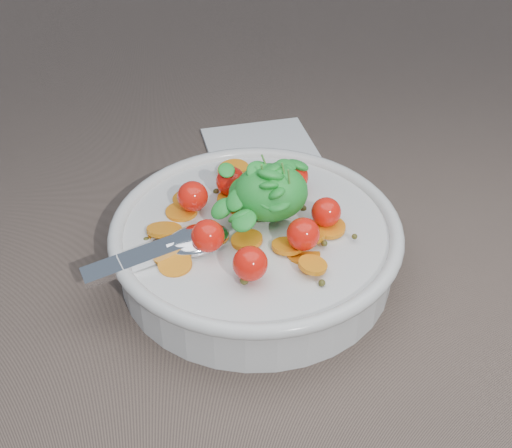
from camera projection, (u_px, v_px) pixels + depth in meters
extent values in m
plane|color=#776355|center=(265.00, 263.00, 0.67)|extent=(6.00, 6.00, 0.00)
cylinder|color=silver|center=(256.00, 248.00, 0.65)|extent=(0.28, 0.28, 0.05)
torus|color=silver|center=(256.00, 228.00, 0.63)|extent=(0.29, 0.29, 0.01)
cylinder|color=silver|center=(256.00, 265.00, 0.66)|extent=(0.14, 0.14, 0.01)
cylinder|color=brown|center=(256.00, 248.00, 0.65)|extent=(0.25, 0.25, 0.04)
cylinder|color=orange|center=(233.00, 200.00, 0.66)|extent=(0.05, 0.05, 0.01)
cylinder|color=orange|center=(234.00, 170.00, 0.70)|extent=(0.05, 0.05, 0.01)
cylinder|color=orange|center=(259.00, 203.00, 0.67)|extent=(0.04, 0.04, 0.02)
cylinder|color=orange|center=(247.00, 240.00, 0.61)|extent=(0.03, 0.03, 0.01)
cylinder|color=orange|center=(175.00, 264.00, 0.59)|extent=(0.04, 0.04, 0.01)
cylinder|color=orange|center=(244.00, 208.00, 0.66)|extent=(0.04, 0.04, 0.01)
cylinder|color=orange|center=(164.00, 230.00, 0.62)|extent=(0.05, 0.04, 0.02)
cylinder|color=orange|center=(162.00, 236.00, 0.63)|extent=(0.04, 0.04, 0.01)
cylinder|color=orange|center=(182.00, 212.00, 0.65)|extent=(0.04, 0.04, 0.01)
cylinder|color=orange|center=(328.00, 227.00, 0.63)|extent=(0.04, 0.04, 0.01)
cylinder|color=orange|center=(313.00, 265.00, 0.58)|extent=(0.03, 0.03, 0.01)
cylinder|color=orange|center=(303.00, 255.00, 0.60)|extent=(0.03, 0.03, 0.01)
cylinder|color=orange|center=(189.00, 197.00, 0.67)|extent=(0.04, 0.04, 0.01)
cylinder|color=orange|center=(282.00, 235.00, 0.63)|extent=(0.04, 0.04, 0.01)
cylinder|color=orange|center=(287.00, 246.00, 0.61)|extent=(0.03, 0.03, 0.01)
cylinder|color=orange|center=(309.00, 236.00, 0.61)|extent=(0.04, 0.04, 0.01)
cylinder|color=orange|center=(269.00, 202.00, 0.66)|extent=(0.05, 0.05, 0.01)
sphere|color=#444016|center=(221.00, 198.00, 0.67)|extent=(0.01, 0.01, 0.01)
sphere|color=#444016|center=(261.00, 192.00, 0.68)|extent=(0.01, 0.01, 0.01)
sphere|color=#444016|center=(324.00, 211.00, 0.66)|extent=(0.01, 0.01, 0.01)
sphere|color=#444016|center=(244.00, 280.00, 0.56)|extent=(0.01, 0.01, 0.01)
sphere|color=#444016|center=(289.00, 189.00, 0.69)|extent=(0.01, 0.01, 0.01)
sphere|color=#444016|center=(283.00, 197.00, 0.67)|extent=(0.01, 0.01, 0.01)
sphere|color=#444016|center=(324.00, 243.00, 0.60)|extent=(0.01, 0.01, 0.01)
sphere|color=#444016|center=(146.00, 240.00, 0.62)|extent=(0.01, 0.01, 0.01)
sphere|color=#444016|center=(296.00, 176.00, 0.70)|extent=(0.01, 0.01, 0.01)
sphere|color=#444016|center=(322.00, 283.00, 0.57)|extent=(0.01, 0.01, 0.01)
sphere|color=#444016|center=(306.00, 230.00, 0.63)|extent=(0.01, 0.01, 0.01)
sphere|color=#444016|center=(268.00, 174.00, 0.69)|extent=(0.01, 0.01, 0.01)
sphere|color=#444016|center=(216.00, 191.00, 0.68)|extent=(0.01, 0.01, 0.01)
sphere|color=#444016|center=(303.00, 209.00, 0.66)|extent=(0.01, 0.01, 0.01)
sphere|color=#444016|center=(355.00, 237.00, 0.61)|extent=(0.01, 0.01, 0.01)
sphere|color=red|center=(326.00, 212.00, 0.62)|extent=(0.03, 0.03, 0.03)
sphere|color=red|center=(295.00, 177.00, 0.67)|extent=(0.03, 0.03, 0.03)
sphere|color=red|center=(231.00, 181.00, 0.66)|extent=(0.03, 0.03, 0.03)
sphere|color=red|center=(193.00, 196.00, 0.64)|extent=(0.03, 0.03, 0.03)
sphere|color=red|center=(208.00, 236.00, 0.59)|extent=(0.03, 0.03, 0.03)
sphere|color=red|center=(250.00, 264.00, 0.56)|extent=(0.03, 0.03, 0.03)
sphere|color=red|center=(303.00, 234.00, 0.59)|extent=(0.03, 0.03, 0.03)
ellipsoid|color=green|center=(271.00, 192.00, 0.62)|extent=(0.07, 0.06, 0.05)
ellipsoid|color=green|center=(250.00, 193.00, 0.63)|extent=(0.04, 0.04, 0.03)
ellipsoid|color=green|center=(244.00, 221.00, 0.59)|extent=(0.03, 0.04, 0.02)
ellipsoid|color=green|center=(260.00, 174.00, 0.61)|extent=(0.04, 0.04, 0.03)
ellipsoid|color=green|center=(274.00, 183.00, 0.62)|extent=(0.03, 0.03, 0.02)
ellipsoid|color=green|center=(236.00, 200.00, 0.61)|extent=(0.03, 0.03, 0.02)
ellipsoid|color=green|center=(269.00, 186.00, 0.60)|extent=(0.02, 0.02, 0.02)
ellipsoid|color=green|center=(270.00, 170.00, 0.61)|extent=(0.04, 0.04, 0.02)
ellipsoid|color=green|center=(240.00, 216.00, 0.60)|extent=(0.03, 0.02, 0.03)
ellipsoid|color=green|center=(286.00, 165.00, 0.63)|extent=(0.03, 0.03, 0.01)
ellipsoid|color=green|center=(267.00, 178.00, 0.61)|extent=(0.02, 0.02, 0.01)
ellipsoid|color=green|center=(278.00, 175.00, 0.61)|extent=(0.03, 0.03, 0.02)
ellipsoid|color=green|center=(285.00, 177.00, 0.62)|extent=(0.03, 0.04, 0.03)
ellipsoid|color=green|center=(272.00, 200.00, 0.61)|extent=(0.03, 0.03, 0.02)
ellipsoid|color=green|center=(226.00, 170.00, 0.64)|extent=(0.02, 0.02, 0.01)
ellipsoid|color=green|center=(222.00, 209.00, 0.62)|extent=(0.03, 0.03, 0.02)
ellipsoid|color=green|center=(283.00, 167.00, 0.63)|extent=(0.03, 0.03, 0.02)
ellipsoid|color=green|center=(266.00, 189.00, 0.62)|extent=(0.02, 0.02, 0.02)
ellipsoid|color=green|center=(298.00, 165.00, 0.66)|extent=(0.03, 0.03, 0.02)
ellipsoid|color=green|center=(277.00, 178.00, 0.60)|extent=(0.03, 0.03, 0.03)
ellipsoid|color=green|center=(277.00, 193.00, 0.59)|extent=(0.02, 0.02, 0.02)
ellipsoid|color=green|center=(267.00, 200.00, 0.60)|extent=(0.04, 0.04, 0.02)
ellipsoid|color=green|center=(278.00, 203.00, 0.60)|extent=(0.04, 0.03, 0.01)
ellipsoid|color=green|center=(271.00, 173.00, 0.61)|extent=(0.03, 0.03, 0.02)
ellipsoid|color=green|center=(271.00, 175.00, 0.60)|extent=(0.04, 0.04, 0.02)
cylinder|color=#4C8C33|center=(264.00, 184.00, 0.61)|extent=(0.01, 0.01, 0.05)
cylinder|color=#4C8C33|center=(287.00, 185.00, 0.61)|extent=(0.01, 0.01, 0.05)
cylinder|color=#4C8C33|center=(270.00, 176.00, 0.62)|extent=(0.02, 0.01, 0.04)
cylinder|color=#4C8C33|center=(290.00, 190.00, 0.60)|extent=(0.01, 0.01, 0.05)
ellipsoid|color=silver|center=(198.00, 240.00, 0.61)|extent=(0.07, 0.06, 0.02)
cube|color=silver|center=(147.00, 255.00, 0.59)|extent=(0.12, 0.06, 0.02)
cylinder|color=silver|center=(178.00, 245.00, 0.60)|extent=(0.03, 0.02, 0.01)
cube|color=white|center=(260.00, 147.00, 0.85)|extent=(0.15, 0.14, 0.01)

